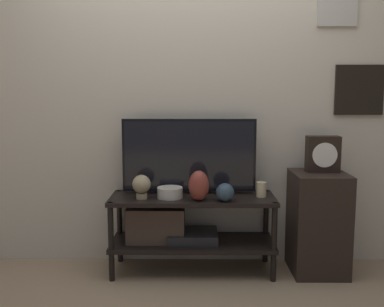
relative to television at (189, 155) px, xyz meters
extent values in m
plane|color=#997F60|center=(0.03, -0.34, -0.84)|extent=(12.00, 12.00, 0.00)
cube|color=beige|center=(0.03, 0.17, 0.51)|extent=(6.40, 0.06, 2.70)
cube|color=black|center=(1.26, 0.13, 0.47)|extent=(0.36, 0.02, 0.37)
cube|color=slate|center=(1.26, 0.12, 0.47)|extent=(0.32, 0.01, 0.33)
cube|color=#B7B2A8|center=(1.08, 0.13, 1.09)|extent=(0.29, 0.02, 0.32)
cube|color=#BCB299|center=(1.08, 0.12, 1.09)|extent=(0.25, 0.01, 0.28)
cube|color=black|center=(0.03, -0.09, -0.30)|extent=(1.18, 0.42, 0.03)
cube|color=black|center=(0.03, -0.09, -0.63)|extent=(1.18, 0.42, 0.03)
cylinder|color=black|center=(-0.54, -0.27, -0.56)|extent=(0.04, 0.04, 0.56)
cylinder|color=black|center=(0.59, -0.27, -0.56)|extent=(0.04, 0.04, 0.56)
cylinder|color=black|center=(-0.54, 0.09, -0.56)|extent=(0.04, 0.04, 0.56)
cylinder|color=black|center=(0.59, 0.09, -0.56)|extent=(0.04, 0.04, 0.56)
cube|color=black|center=(0.03, -0.09, -0.58)|extent=(0.36, 0.29, 0.07)
cube|color=#47382D|center=(-0.24, -0.09, -0.49)|extent=(0.41, 0.23, 0.25)
cylinder|color=black|center=(-0.27, 0.00, -0.27)|extent=(0.05, 0.05, 0.02)
cylinder|color=black|center=(0.27, 0.00, -0.27)|extent=(0.05, 0.05, 0.02)
cube|color=black|center=(0.00, 0.00, 0.00)|extent=(0.97, 0.04, 0.53)
cube|color=black|center=(0.00, -0.01, 0.00)|extent=(0.94, 0.01, 0.50)
sphere|color=#2D4251|center=(0.25, -0.23, -0.22)|extent=(0.13, 0.13, 0.13)
cylinder|color=beige|center=(-0.13, -0.13, -0.25)|extent=(0.18, 0.18, 0.08)
ellipsoid|color=brown|center=(0.07, -0.21, -0.18)|extent=(0.14, 0.13, 0.21)
cylinder|color=beige|center=(0.52, -0.10, -0.23)|extent=(0.07, 0.07, 0.11)
cylinder|color=tan|center=(-0.33, -0.16, -0.26)|extent=(0.08, 0.08, 0.04)
sphere|color=tan|center=(-0.33, -0.16, -0.18)|extent=(0.13, 0.13, 0.13)
cube|color=black|center=(0.94, -0.09, -0.48)|extent=(0.38, 0.42, 0.73)
cube|color=black|center=(0.96, -0.05, 0.02)|extent=(0.23, 0.10, 0.26)
cylinder|color=white|center=(0.96, -0.10, 0.02)|extent=(0.18, 0.01, 0.18)
camera|label=1|loc=(0.04, -3.24, 0.47)|focal=42.00mm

